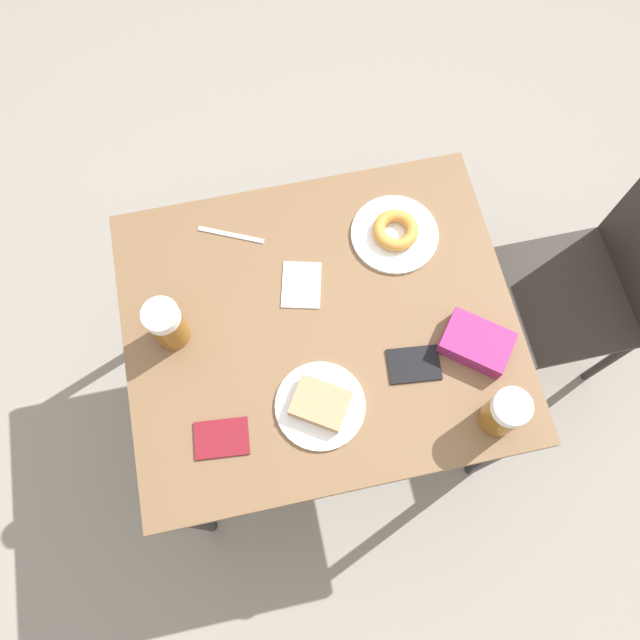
{
  "coord_description": "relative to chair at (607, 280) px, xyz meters",
  "views": [
    {
      "loc": [
        0.52,
        -0.11,
        2.19
      ],
      "look_at": [
        0.0,
        0.0,
        0.75
      ],
      "focal_mm": 35.0,
      "sensor_mm": 36.0,
      "label": 1
    }
  ],
  "objects": [
    {
      "name": "plate_with_donut",
      "position": [
        -0.17,
        -0.63,
        0.23
      ],
      "size": [
        0.23,
        0.23,
        0.04
      ],
      "color": "white",
      "rests_on": "table"
    },
    {
      "name": "ground_plane",
      "position": [
        0.03,
        -0.87,
        -0.51
      ],
      "size": [
        8.0,
        8.0,
        0.0
      ],
      "primitive_type": "plane",
      "color": "gray"
    },
    {
      "name": "chair",
      "position": [
        0.0,
        0.0,
        0.0
      ],
      "size": [
        0.4,
        0.4,
        0.85
      ],
      "rotation": [
        0.0,
        0.0,
        0.0
      ],
      "color": "#2D2823",
      "rests_on": "ground_plane"
    },
    {
      "name": "passport_near_edge",
      "position": [
        0.19,
        -0.67,
        0.22
      ],
      "size": [
        0.1,
        0.13,
        0.01
      ],
      "rotation": [
        0.0,
        0.0,
        3.04
      ],
      "color": "black",
      "rests_on": "table"
    },
    {
      "name": "fork",
      "position": [
        -0.26,
        -1.05,
        0.22
      ],
      "size": [
        0.09,
        0.17,
        0.0
      ],
      "rotation": [
        0.0,
        0.0,
        5.85
      ],
      "color": "silver",
      "rests_on": "table"
    },
    {
      "name": "blue_pouch",
      "position": [
        0.17,
        -0.51,
        0.24
      ],
      "size": [
        0.19,
        0.2,
        0.05
      ],
      "rotation": [
        0.0,
        0.0,
        0.91
      ],
      "color": "#8C2366",
      "rests_on": "table"
    },
    {
      "name": "plate_with_cake",
      "position": [
        0.24,
        -0.91,
        0.23
      ],
      "size": [
        0.22,
        0.22,
        0.05
      ],
      "color": "white",
      "rests_on": "table"
    },
    {
      "name": "passport_far_edge",
      "position": [
        0.27,
        -1.15,
        0.22
      ],
      "size": [
        0.1,
        0.13,
        0.01
      ],
      "rotation": [
        0.0,
        0.0,
        3.05
      ],
      "color": "maroon",
      "rests_on": "table"
    },
    {
      "name": "beer_mug_left",
      "position": [
        0.36,
        -0.51,
        0.29
      ],
      "size": [
        0.09,
        0.09,
        0.15
      ],
      "color": "#8C5619",
      "rests_on": "table"
    },
    {
      "name": "table",
      "position": [
        0.03,
        -0.87,
        0.15
      ],
      "size": [
        0.82,
        0.97,
        0.73
      ],
      "color": "brown",
      "rests_on": "ground_plane"
    },
    {
      "name": "beer_mug_center",
      "position": [
        -0.01,
        -1.23,
        0.29
      ],
      "size": [
        0.09,
        0.09,
        0.15
      ],
      "color": "#8C5619",
      "rests_on": "table"
    },
    {
      "name": "napkin_folded",
      "position": [
        -0.08,
        -0.89,
        0.22
      ],
      "size": [
        0.15,
        0.13,
        0.0
      ],
      "rotation": [
        0.0,
        0.0,
        2.9
      ],
      "color": "white",
      "rests_on": "table"
    }
  ]
}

